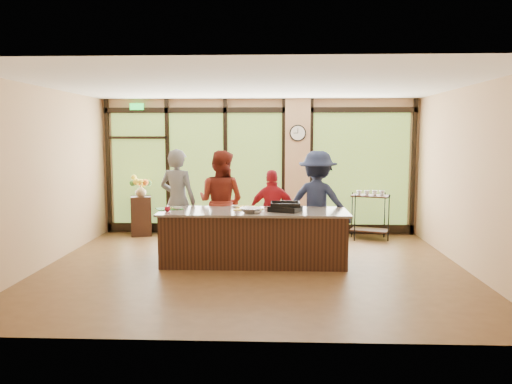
# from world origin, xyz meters

# --- Properties ---
(floor) EXTENTS (7.00, 7.00, 0.00)m
(floor) POSITION_xyz_m (0.00, 0.00, 0.00)
(floor) COLOR #51351C
(floor) RESTS_ON ground
(ceiling) EXTENTS (7.00, 7.00, 0.00)m
(ceiling) POSITION_xyz_m (0.00, 0.00, 3.00)
(ceiling) COLOR white
(ceiling) RESTS_ON back_wall
(back_wall) EXTENTS (7.00, 0.00, 7.00)m
(back_wall) POSITION_xyz_m (0.00, 3.00, 1.50)
(back_wall) COLOR tan
(back_wall) RESTS_ON floor
(left_wall) EXTENTS (0.00, 6.00, 6.00)m
(left_wall) POSITION_xyz_m (-3.50, 0.00, 1.50)
(left_wall) COLOR tan
(left_wall) RESTS_ON floor
(right_wall) EXTENTS (0.00, 6.00, 6.00)m
(right_wall) POSITION_xyz_m (3.50, 0.00, 1.50)
(right_wall) COLOR tan
(right_wall) RESTS_ON floor
(window_wall) EXTENTS (6.90, 0.12, 3.00)m
(window_wall) POSITION_xyz_m (0.16, 2.95, 1.39)
(window_wall) COLOR tan
(window_wall) RESTS_ON floor
(island_base) EXTENTS (3.10, 1.00, 0.88)m
(island_base) POSITION_xyz_m (0.00, 0.30, 0.44)
(island_base) COLOR black
(island_base) RESTS_ON floor
(countertop) EXTENTS (3.20, 1.10, 0.04)m
(countertop) POSITION_xyz_m (0.00, 0.30, 0.90)
(countertop) COLOR slate
(countertop) RESTS_ON island_base
(wall_clock) EXTENTS (0.36, 0.04, 0.36)m
(wall_clock) POSITION_xyz_m (0.85, 2.87, 2.25)
(wall_clock) COLOR black
(wall_clock) RESTS_ON window_wall
(cook_left) EXTENTS (0.82, 0.65, 1.95)m
(cook_left) POSITION_xyz_m (-1.45, 1.02, 0.98)
(cook_left) COLOR slate
(cook_left) RESTS_ON floor
(cook_midleft) EXTENTS (1.14, 1.03, 1.92)m
(cook_midleft) POSITION_xyz_m (-0.66, 1.13, 0.96)
(cook_midleft) COLOR maroon
(cook_midleft) RESTS_ON floor
(cook_midright) EXTENTS (0.94, 0.45, 1.57)m
(cook_midright) POSITION_xyz_m (0.32, 1.08, 0.78)
(cook_midright) COLOR #AB1A25
(cook_midright) RESTS_ON floor
(cook_right) EXTENTS (1.40, 1.06, 1.92)m
(cook_right) POSITION_xyz_m (1.15, 1.03, 0.96)
(cook_right) COLOR #1C233E
(cook_right) RESTS_ON floor
(roasting_pan) EXTENTS (0.61, 0.55, 0.09)m
(roasting_pan) POSITION_xyz_m (0.54, 0.24, 0.96)
(roasting_pan) COLOR black
(roasting_pan) RESTS_ON countertop
(mixing_bowl) EXTENTS (0.44, 0.44, 0.08)m
(mixing_bowl) POSITION_xyz_m (-0.04, 0.07, 0.96)
(mixing_bowl) COLOR silver
(mixing_bowl) RESTS_ON countertop
(cutting_board_left) EXTENTS (0.53, 0.47, 0.01)m
(cutting_board_left) POSITION_xyz_m (-1.49, 0.42, 0.93)
(cutting_board_left) COLOR #318731
(cutting_board_left) RESTS_ON countertop
(cutting_board_center) EXTENTS (0.53, 0.46, 0.01)m
(cutting_board_center) POSITION_xyz_m (-0.10, 0.38, 0.93)
(cutting_board_center) COLOR gold
(cutting_board_center) RESTS_ON countertop
(cutting_board_right) EXTENTS (0.44, 0.39, 0.01)m
(cutting_board_right) POSITION_xyz_m (-0.12, 0.70, 0.93)
(cutting_board_right) COLOR gold
(cutting_board_right) RESTS_ON countertop
(prep_bowl_near) EXTENTS (0.19, 0.19, 0.05)m
(prep_bowl_near) POSITION_xyz_m (-1.33, 0.37, 0.94)
(prep_bowl_near) COLOR white
(prep_bowl_near) RESTS_ON countertop
(prep_bowl_mid) EXTENTS (0.16, 0.16, 0.05)m
(prep_bowl_mid) POSITION_xyz_m (0.05, 0.01, 0.94)
(prep_bowl_mid) COLOR white
(prep_bowl_mid) RESTS_ON countertop
(prep_bowl_far) EXTENTS (0.14, 0.14, 0.03)m
(prep_bowl_far) POSITION_xyz_m (-0.36, 0.70, 0.93)
(prep_bowl_far) COLOR white
(prep_bowl_far) RESTS_ON countertop
(red_ramekin) EXTENTS (0.11, 0.11, 0.08)m
(red_ramekin) POSITION_xyz_m (-1.46, 0.15, 0.96)
(red_ramekin) COLOR maroon
(red_ramekin) RESTS_ON countertop
(flower_stand) EXTENTS (0.53, 0.53, 0.87)m
(flower_stand) POSITION_xyz_m (-2.59, 2.65, 0.43)
(flower_stand) COLOR black
(flower_stand) RESTS_ON floor
(flower_vase) EXTENTS (0.29, 0.29, 0.25)m
(flower_vase) POSITION_xyz_m (-2.59, 2.65, 0.99)
(flower_vase) COLOR #957A51
(flower_vase) RESTS_ON flower_stand
(bar_cart) EXTENTS (0.87, 0.68, 1.05)m
(bar_cart) POSITION_xyz_m (2.38, 2.42, 0.63)
(bar_cart) COLOR black
(bar_cart) RESTS_ON floor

